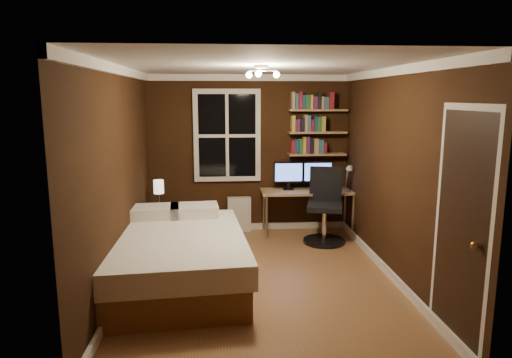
{
  "coord_description": "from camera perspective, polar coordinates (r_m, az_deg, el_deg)",
  "views": [
    {
      "loc": [
        -0.45,
        -5.17,
        2.17
      ],
      "look_at": [
        -0.02,
        0.45,
        1.14
      ],
      "focal_mm": 32.0,
      "sensor_mm": 36.0,
      "label": 1
    }
  ],
  "objects": [
    {
      "name": "wall_back",
      "position": [
        7.34,
        -0.87,
        3.15
      ],
      "size": [
        3.2,
        0.04,
        2.5
      ],
      "primitive_type": "cube",
      "color": "black",
      "rests_on": "ground"
    },
    {
      "name": "wall_left",
      "position": [
        5.38,
        -16.7,
        0.06
      ],
      "size": [
        0.04,
        4.2,
        2.5
      ],
      "primitive_type": "cube",
      "color": "black",
      "rests_on": "ground"
    },
    {
      "name": "window",
      "position": [
        7.26,
        -3.63,
        5.43
      ],
      "size": [
        1.06,
        0.06,
        1.46
      ],
      "primitive_type": "cube",
      "color": "silver",
      "rests_on": "wall_back"
    },
    {
      "name": "desk_lamp",
      "position": [
        7.24,
        11.43,
        0.2
      ],
      "size": [
        0.14,
        0.32,
        0.44
      ],
      "primitive_type": null,
      "color": "silver",
      "rests_on": "desk"
    },
    {
      "name": "monitor_left",
      "position": [
        7.24,
        4.08,
        0.41
      ],
      "size": [
        0.48,
        0.12,
        0.45
      ],
      "primitive_type": null,
      "color": "black",
      "rests_on": "desk"
    },
    {
      "name": "floor",
      "position": [
        5.63,
        0.52,
        -12.34
      ],
      "size": [
        4.2,
        4.2,
        0.0
      ],
      "primitive_type": "plane",
      "color": "brown",
      "rests_on": "ground"
    },
    {
      "name": "ceiling",
      "position": [
        5.2,
        0.57,
        13.99
      ],
      "size": [
        3.2,
        4.2,
        0.02
      ],
      "primitive_type": "cube",
      "color": "white",
      "rests_on": "wall_back"
    },
    {
      "name": "wall_right",
      "position": [
        5.64,
        16.97,
        0.51
      ],
      "size": [
        0.04,
        4.2,
        2.5
      ],
      "primitive_type": "cube",
      "color": "black",
      "rests_on": "ground"
    },
    {
      "name": "desk",
      "position": [
        7.27,
        6.49,
        -1.88
      ],
      "size": [
        1.47,
        0.55,
        0.7
      ],
      "color": "#9F7D4D",
      "rests_on": "ground"
    },
    {
      "name": "ceiling_fixture",
      "position": [
        5.1,
        0.67,
        12.94
      ],
      "size": [
        0.44,
        0.44,
        0.18
      ],
      "primitive_type": null,
      "color": "beige",
      "rests_on": "ceiling"
    },
    {
      "name": "bedside_lamp",
      "position": [
        6.93,
        -12.03,
        -1.91
      ],
      "size": [
        0.15,
        0.15,
        0.44
      ],
      "primitive_type": null,
      "color": "silver",
      "rests_on": "nightstand"
    },
    {
      "name": "radiator",
      "position": [
        7.42,
        -2.1,
        -4.43
      ],
      "size": [
        0.37,
        0.13,
        0.56
      ],
      "primitive_type": "cube",
      "color": "silver",
      "rests_on": "ground"
    },
    {
      "name": "office_chair",
      "position": [
        6.92,
        8.58,
        -4.25
      ],
      "size": [
        0.62,
        0.62,
        1.12
      ],
      "rotation": [
        0.0,
        0.0,
        -0.25
      ],
      "color": "black",
      "rests_on": "ground"
    },
    {
      "name": "door_knob",
      "position": [
        4.05,
        25.65,
        -7.48
      ],
      "size": [
        0.06,
        0.06,
        0.06
      ],
      "primitive_type": "sphere",
      "color": "gold",
      "rests_on": "door"
    },
    {
      "name": "books_row_lower",
      "position": [
        7.36,
        7.63,
        4.09
      ],
      "size": [
        0.54,
        0.16,
        0.23
      ],
      "primitive_type": null,
      "color": "maroon",
      "rests_on": "bookshelf_lower"
    },
    {
      "name": "nightstand",
      "position": [
        7.04,
        -11.89,
        -5.67
      ],
      "size": [
        0.43,
        0.43,
        0.51
      ],
      "primitive_type": "cube",
      "rotation": [
        0.0,
        0.0,
        -0.06
      ],
      "color": "brown",
      "rests_on": "ground"
    },
    {
      "name": "bookshelf_lower",
      "position": [
        7.37,
        7.61,
        3.08
      ],
      "size": [
        0.92,
        0.22,
        0.03
      ],
      "primitive_type": "cube",
      "color": "#9F7D4D",
      "rests_on": "wall_back"
    },
    {
      "name": "books_row_middle",
      "position": [
        7.33,
        7.7,
        6.81
      ],
      "size": [
        0.54,
        0.16,
        0.23
      ],
      "primitive_type": null,
      "color": "navy",
      "rests_on": "bookshelf_middle"
    },
    {
      "name": "door",
      "position": [
        4.31,
        24.16,
        -5.97
      ],
      "size": [
        0.03,
        0.82,
        2.05
      ],
      "primitive_type": null,
      "color": "black",
      "rests_on": "ground"
    },
    {
      "name": "bed",
      "position": [
        5.45,
        -10.12,
        -9.67
      ],
      "size": [
        1.77,
        2.33,
        0.75
      ],
      "rotation": [
        0.0,
        0.0,
        0.08
      ],
      "color": "brown",
      "rests_on": "ground"
    },
    {
      "name": "books_row_upper",
      "position": [
        7.31,
        7.76,
        9.55
      ],
      "size": [
        0.66,
        0.16,
        0.23
      ],
      "primitive_type": null,
      "color": "#285D2E",
      "rests_on": "bookshelf_upper"
    },
    {
      "name": "bookshelf_upper",
      "position": [
        7.32,
        7.74,
        8.53
      ],
      "size": [
        0.92,
        0.22,
        0.03
      ],
      "primitive_type": "cube",
      "color": "#9F7D4D",
      "rests_on": "wall_back"
    },
    {
      "name": "bookshelf_middle",
      "position": [
        7.34,
        7.67,
        5.8
      ],
      "size": [
        0.92,
        0.22,
        0.03
      ],
      "primitive_type": "cube",
      "color": "#9F7D4D",
      "rests_on": "wall_back"
    },
    {
      "name": "monitor_right",
      "position": [
        7.32,
        7.71,
        0.46
      ],
      "size": [
        0.48,
        0.12,
        0.45
      ],
      "primitive_type": null,
      "color": "black",
      "rests_on": "desk"
    }
  ]
}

